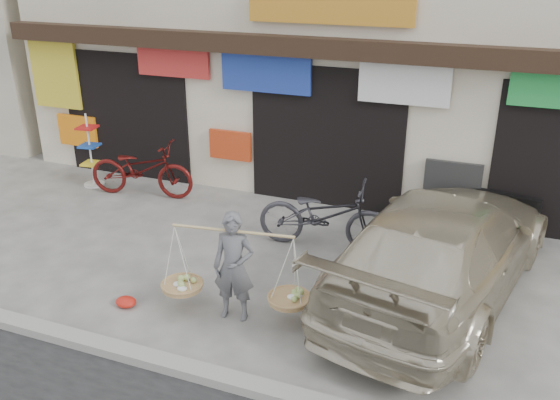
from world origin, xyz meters
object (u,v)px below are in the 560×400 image
at_px(street_vendor, 234,271).
at_px(display_rack, 91,157).
at_px(suv, 443,246).
at_px(bike_0, 141,169).
at_px(bike_2, 325,215).

relative_size(street_vendor, display_rack, 1.31).
xyz_separation_m(suv, display_rack, (-7.44, 1.72, -0.13)).
distance_m(street_vendor, bike_0, 4.87).
relative_size(bike_0, display_rack, 1.39).
relative_size(suv, display_rack, 3.57).
bearing_deg(street_vendor, bike_2, 69.61).
xyz_separation_m(bike_0, suv, (6.13, -1.61, 0.19)).
relative_size(street_vendor, suv, 0.37).
xyz_separation_m(bike_2, display_rack, (-5.44, 0.94, 0.04)).
height_order(bike_0, suv, suv).
bearing_deg(suv, display_rack, -1.03).
xyz_separation_m(bike_2, suv, (2.00, -0.78, 0.17)).
distance_m(suv, display_rack, 7.64).
bearing_deg(street_vendor, suv, 24.75).
bearing_deg(suv, bike_2, -9.26).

